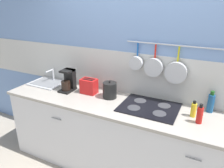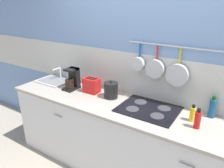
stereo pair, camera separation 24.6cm
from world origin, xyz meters
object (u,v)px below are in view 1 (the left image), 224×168
at_px(toaster, 89,86).
at_px(bottle_olive_oil, 211,103).
at_px(kettle, 110,90).
at_px(bottle_hot_sauce, 200,115).
at_px(coffee_maker, 68,82).
at_px(bottle_dish_soap, 194,110).

relative_size(toaster, bottle_olive_oil, 0.91).
height_order(toaster, kettle, kettle).
distance_m(toaster, bottle_hot_sauce, 1.35).
bearing_deg(coffee_maker, bottle_hot_sauce, -3.49).
bearing_deg(toaster, coffee_maker, -172.81).
bearing_deg(bottle_dish_soap, bottle_hot_sauce, -56.64).
bearing_deg(coffee_maker, kettle, 3.23).
distance_m(coffee_maker, bottle_olive_oil, 1.73).
bearing_deg(coffee_maker, bottle_olive_oil, 6.42).
bearing_deg(coffee_maker, toaster, 7.19).
relative_size(bottle_hot_sauce, bottle_olive_oil, 0.85).
height_order(bottle_dish_soap, bottle_hot_sauce, bottle_hot_sauce).
bearing_deg(bottle_hot_sauce, toaster, 174.19).
relative_size(coffee_maker, bottle_dish_soap, 1.59).
relative_size(toaster, bottle_hot_sauce, 1.07).
xyz_separation_m(toaster, bottle_olive_oil, (1.42, 0.16, 0.01)).
relative_size(bottle_dish_soap, bottle_olive_oil, 0.74).
xyz_separation_m(coffee_maker, bottle_olive_oil, (1.71, 0.19, -0.01)).
bearing_deg(bottle_dish_soap, bottle_olive_oil, 52.11).
bearing_deg(bottle_dish_soap, toaster, 178.59).
bearing_deg(bottle_olive_oil, bottle_dish_soap, -127.89).
relative_size(toaster, bottle_dish_soap, 1.22).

